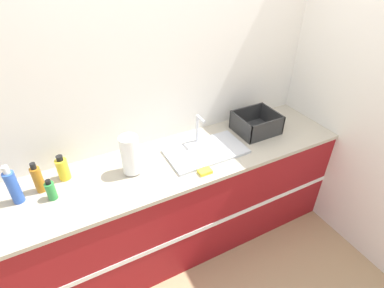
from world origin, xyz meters
name	(u,v)px	position (x,y,z in m)	size (l,w,h in m)	color
ground_plane	(199,265)	(0.00, 0.00, 0.00)	(12.00, 12.00, 0.00)	tan
wall_back	(159,88)	(0.00, 0.64, 1.30)	(4.94, 0.06, 2.60)	silver
wall_right	(324,73)	(1.30, 0.30, 1.30)	(0.06, 2.61, 2.60)	silver
counter_cabinet	(181,202)	(0.00, 0.30, 0.44)	(2.57, 0.63, 0.88)	maroon
sink	(206,150)	(0.20, 0.29, 0.90)	(0.59, 0.32, 0.25)	silver
paper_towel_roll	(130,155)	(-0.35, 0.32, 1.03)	(0.12, 0.12, 0.28)	#4C4C51
dish_rack	(256,125)	(0.72, 0.36, 0.94)	(0.33, 0.29, 0.16)	#2D2D2D
bottle_amber	(38,179)	(-0.92, 0.41, 0.98)	(0.06, 0.06, 0.21)	#B26B19
bottle_blue	(13,187)	(-1.05, 0.37, 1.00)	(0.06, 0.06, 0.27)	#2D56B7
bottle_yellow	(63,169)	(-0.77, 0.46, 0.96)	(0.07, 0.07, 0.18)	yellow
bottle_green	(51,190)	(-0.86, 0.30, 0.95)	(0.06, 0.06, 0.14)	#2D8C3D
sponge	(205,172)	(0.08, 0.08, 0.90)	(0.09, 0.06, 0.02)	yellow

